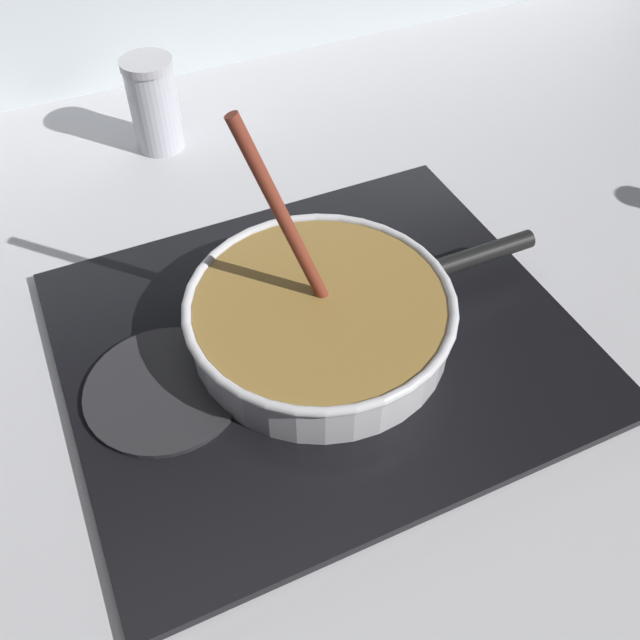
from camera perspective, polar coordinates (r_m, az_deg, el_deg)
The scene contains 6 objects.
ground at distance 0.73m, azimuth -3.10°, elevation -11.19°, with size 2.40×1.60×0.04m, color #B7B7BC.
hob_plate at distance 0.78m, azimuth -0.00°, elevation -1.68°, with size 0.56×0.48×0.01m, color black.
burner_ring at distance 0.78m, azimuth -0.00°, elevation -1.20°, with size 0.18×0.18×0.01m, color #592D0C.
spare_burner at distance 0.75m, azimuth -12.77°, elevation -5.54°, with size 0.17×0.17×0.01m, color #262628.
cooking_pan at distance 0.76m, azimuth 0.09°, elevation 0.31°, with size 0.42×0.30×0.27m.
condiment_jar at distance 1.09m, azimuth -13.59°, elevation 16.97°, with size 0.08×0.08×0.14m.
Camera 1 is at (-0.12, -0.36, 0.60)m, focal length 38.63 mm.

